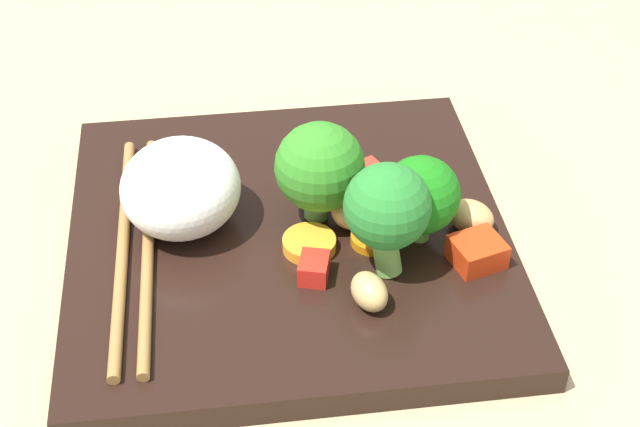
# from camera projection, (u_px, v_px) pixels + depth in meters

# --- Properties ---
(ground_plane) EXTENTS (1.10, 1.10, 0.02)m
(ground_plane) POSITION_uv_depth(u_px,v_px,m) (289.00, 261.00, 0.59)
(ground_plane) COLOR tan
(square_plate) EXTENTS (0.27, 0.27, 0.02)m
(square_plate) POSITION_uv_depth(u_px,v_px,m) (289.00, 239.00, 0.58)
(square_plate) COLOR black
(square_plate) RESTS_ON ground_plane
(rice_mound) EXTENTS (0.08, 0.08, 0.05)m
(rice_mound) POSITION_uv_depth(u_px,v_px,m) (181.00, 188.00, 0.56)
(rice_mound) COLOR white
(rice_mound) RESTS_ON square_plate
(broccoli_floret_0) EXTENTS (0.05, 0.05, 0.07)m
(broccoli_floret_0) POSITION_uv_depth(u_px,v_px,m) (320.00, 168.00, 0.56)
(broccoli_floret_0) COLOR #71B24F
(broccoli_floret_0) RESTS_ON square_plate
(broccoli_floret_1) EXTENTS (0.05, 0.05, 0.07)m
(broccoli_floret_1) POSITION_uv_depth(u_px,v_px,m) (387.00, 209.00, 0.52)
(broccoli_floret_1) COLOR #78B754
(broccoli_floret_1) RESTS_ON square_plate
(broccoli_floret_2) EXTENTS (0.05, 0.05, 0.06)m
(broccoli_floret_2) POSITION_uv_depth(u_px,v_px,m) (421.00, 196.00, 0.54)
(broccoli_floret_2) COLOR #67B147
(broccoli_floret_2) RESTS_ON square_plate
(carrot_slice_0) EXTENTS (0.02, 0.02, 0.01)m
(carrot_slice_0) POSITION_uv_depth(u_px,v_px,m) (334.00, 190.00, 0.60)
(carrot_slice_0) COLOR orange
(carrot_slice_0) RESTS_ON square_plate
(carrot_slice_1) EXTENTS (0.04, 0.04, 0.01)m
(carrot_slice_1) POSITION_uv_depth(u_px,v_px,m) (309.00, 244.00, 0.56)
(carrot_slice_1) COLOR orange
(carrot_slice_1) RESTS_ON square_plate
(carrot_slice_2) EXTENTS (0.03, 0.03, 0.01)m
(carrot_slice_2) POSITION_uv_depth(u_px,v_px,m) (372.00, 239.00, 0.56)
(carrot_slice_2) COLOR orange
(carrot_slice_2) RESTS_ON square_plate
(pepper_chunk_0) EXTENTS (0.02, 0.02, 0.01)m
(pepper_chunk_0) POSITION_uv_depth(u_px,v_px,m) (314.00, 268.00, 0.53)
(pepper_chunk_0) COLOR red
(pepper_chunk_0) RESTS_ON square_plate
(pepper_chunk_1) EXTENTS (0.03, 0.03, 0.02)m
(pepper_chunk_1) POSITION_uv_depth(u_px,v_px,m) (477.00, 252.00, 0.54)
(pepper_chunk_1) COLOR red
(pepper_chunk_1) RESTS_ON square_plate
(pepper_chunk_2) EXTENTS (0.03, 0.03, 0.02)m
(pepper_chunk_2) POSITION_uv_depth(u_px,v_px,m) (366.00, 183.00, 0.59)
(pepper_chunk_2) COLOR red
(pepper_chunk_2) RESTS_ON square_plate
(chicken_piece_0) EXTENTS (0.04, 0.04, 0.02)m
(chicken_piece_0) POSITION_uv_depth(u_px,v_px,m) (355.00, 206.00, 0.57)
(chicken_piece_0) COLOR tan
(chicken_piece_0) RESTS_ON square_plate
(chicken_piece_1) EXTENTS (0.04, 0.04, 0.02)m
(chicken_piece_1) POSITION_uv_depth(u_px,v_px,m) (471.00, 216.00, 0.57)
(chicken_piece_1) COLOR tan
(chicken_piece_1) RESTS_ON square_plate
(chicken_piece_2) EXTENTS (0.03, 0.03, 0.02)m
(chicken_piece_2) POSITION_uv_depth(u_px,v_px,m) (369.00, 292.00, 0.52)
(chicken_piece_2) COLOR tan
(chicken_piece_2) RESTS_ON square_plate
(chopstick_pair) EXTENTS (0.02, 0.21, 0.01)m
(chopstick_pair) POSITION_uv_depth(u_px,v_px,m) (135.00, 246.00, 0.55)
(chopstick_pair) COLOR olive
(chopstick_pair) RESTS_ON square_plate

